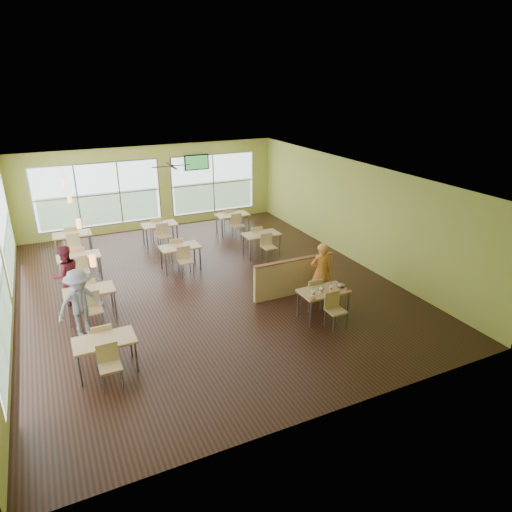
% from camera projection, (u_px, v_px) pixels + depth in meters
% --- Properties ---
extents(room, '(12.00, 12.04, 3.20)m').
position_uv_depth(room, '(204.00, 233.00, 12.57)').
color(room, black).
rests_on(room, ground).
extents(window_bays, '(9.24, 10.24, 2.38)m').
position_uv_depth(window_bays, '(90.00, 220.00, 14.14)').
color(window_bays, white).
rests_on(window_bays, room).
extents(main_table, '(1.22, 1.52, 0.87)m').
position_uv_depth(main_table, '(323.00, 295.00, 11.21)').
color(main_table, tan).
rests_on(main_table, floor).
extents(half_wall_divider, '(2.40, 0.14, 1.04)m').
position_uv_depth(half_wall_divider, '(294.00, 277.00, 12.46)').
color(half_wall_divider, tan).
rests_on(half_wall_divider, floor).
extents(dining_tables, '(6.92, 8.72, 0.87)m').
position_uv_depth(dining_tables, '(154.00, 251.00, 13.94)').
color(dining_tables, tan).
rests_on(dining_tables, floor).
extents(pendant_lights, '(0.11, 7.31, 0.86)m').
position_uv_depth(pendant_lights, '(74.00, 211.00, 11.54)').
color(pendant_lights, '#2D2119').
rests_on(pendant_lights, ceiling).
extents(ceiling_fan, '(1.25, 1.25, 0.29)m').
position_uv_depth(ceiling_fan, '(171.00, 166.00, 14.58)').
color(ceiling_fan, '#2D2119').
rests_on(ceiling_fan, ceiling).
extents(tv_backwall, '(1.00, 0.07, 0.60)m').
position_uv_depth(tv_backwall, '(197.00, 162.00, 17.91)').
color(tv_backwall, black).
rests_on(tv_backwall, wall_back).
extents(man_plaid, '(0.64, 0.47, 1.63)m').
position_uv_depth(man_plaid, '(321.00, 272.00, 12.02)').
color(man_plaid, '#F4561B').
rests_on(man_plaid, floor).
extents(patron_maroon, '(0.93, 0.81, 1.62)m').
position_uv_depth(patron_maroon, '(66.00, 275.00, 11.85)').
color(patron_maroon, maroon).
rests_on(patron_maroon, floor).
extents(patron_grey, '(1.20, 0.89, 1.66)m').
position_uv_depth(patron_grey, '(80.00, 303.00, 10.35)').
color(patron_grey, slate).
rests_on(patron_grey, floor).
extents(cup_blue, '(0.10, 0.10, 0.36)m').
position_uv_depth(cup_blue, '(313.00, 293.00, 10.86)').
color(cup_blue, white).
rests_on(cup_blue, main_table).
extents(cup_yellow, '(0.09, 0.09, 0.34)m').
position_uv_depth(cup_yellow, '(321.00, 290.00, 11.01)').
color(cup_yellow, white).
rests_on(cup_yellow, main_table).
extents(cup_red_near, '(0.08, 0.08, 0.30)m').
position_uv_depth(cup_red_near, '(331.00, 288.00, 11.15)').
color(cup_red_near, white).
rests_on(cup_red_near, main_table).
extents(cup_red_far, '(0.09, 0.09, 0.32)m').
position_uv_depth(cup_red_far, '(339.00, 286.00, 11.21)').
color(cup_red_far, white).
rests_on(cup_red_far, main_table).
extents(food_basket, '(0.22, 0.22, 0.05)m').
position_uv_depth(food_basket, '(341.00, 286.00, 11.34)').
color(food_basket, black).
rests_on(food_basket, main_table).
extents(ketchup_cup, '(0.07, 0.07, 0.03)m').
position_uv_depth(ketchup_cup, '(348.00, 289.00, 11.18)').
color(ketchup_cup, '#B31415').
rests_on(ketchup_cup, main_table).
extents(wrapper_left, '(0.17, 0.16, 0.04)m').
position_uv_depth(wrapper_left, '(312.00, 298.00, 10.72)').
color(wrapper_left, '#AA8452').
rests_on(wrapper_left, main_table).
extents(wrapper_mid, '(0.26, 0.24, 0.05)m').
position_uv_depth(wrapper_mid, '(320.00, 288.00, 11.22)').
color(wrapper_mid, '#AA8452').
rests_on(wrapper_mid, main_table).
extents(wrapper_right, '(0.19, 0.18, 0.04)m').
position_uv_depth(wrapper_right, '(337.00, 292.00, 11.04)').
color(wrapper_right, '#AA8452').
rests_on(wrapper_right, main_table).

